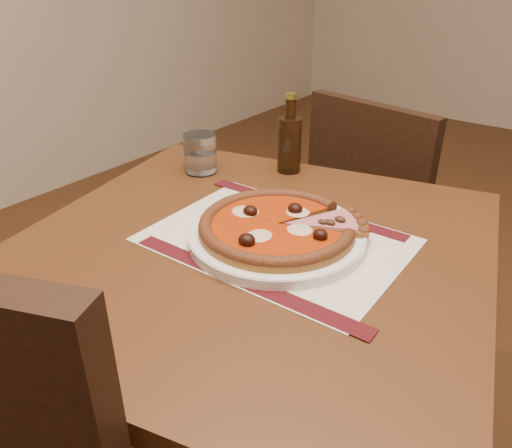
{
  "coord_description": "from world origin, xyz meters",
  "views": [
    {
      "loc": [
        0.03,
        -1.22,
        1.19
      ],
      "look_at": [
        -0.43,
        -0.61,
        0.78
      ],
      "focal_mm": 35.0,
      "sensor_mm": 36.0,
      "label": 1
    }
  ],
  "objects": [
    {
      "name": "pizza",
      "position": [
        -0.4,
        -0.59,
        0.78
      ],
      "size": [
        0.27,
        0.27,
        0.04
      ],
      "color": "#A46E27",
      "rests_on": "plate"
    },
    {
      "name": "ham_slice",
      "position": [
        -0.33,
        -0.52,
        0.78
      ],
      "size": [
        0.13,
        0.13,
        0.02
      ],
      "rotation": [
        0.0,
        0.0,
        0.79
      ],
      "color": "#A46E27",
      "rests_on": "plate"
    },
    {
      "name": "placemat",
      "position": [
        -0.4,
        -0.59,
        0.75
      ],
      "size": [
        0.44,
        0.32,
        0.0
      ],
      "primitive_type": "cube",
      "rotation": [
        0.0,
        0.0,
        0.02
      ],
      "color": "white",
      "rests_on": "table"
    },
    {
      "name": "plate",
      "position": [
        -0.4,
        -0.59,
        0.76
      ],
      "size": [
        0.31,
        0.31,
        0.02
      ],
      "primitive_type": "cylinder",
      "color": "white",
      "rests_on": "placemat"
    },
    {
      "name": "bottle",
      "position": [
        -0.57,
        -0.31,
        0.82
      ],
      "size": [
        0.05,
        0.05,
        0.18
      ],
      "color": "#311D0C",
      "rests_on": "table"
    },
    {
      "name": "table",
      "position": [
        -0.43,
        -0.63,
        0.65
      ],
      "size": [
        0.96,
        0.96,
        0.75
      ],
      "rotation": [
        0.0,
        0.0,
        0.23
      ],
      "color": "#582F15",
      "rests_on": "ground"
    },
    {
      "name": "chair_far",
      "position": [
        -0.5,
        0.11,
        0.49
      ],
      "size": [
        0.46,
        0.46,
        0.85
      ],
      "rotation": [
        0.0,
        0.0,
        2.97
      ],
      "color": "black",
      "rests_on": "ground"
    },
    {
      "name": "water_glass",
      "position": [
        -0.72,
        -0.44,
        0.8
      ],
      "size": [
        0.1,
        0.1,
        0.09
      ],
      "primitive_type": "cylinder",
      "rotation": [
        0.0,
        0.0,
        -0.35
      ],
      "color": "white",
      "rests_on": "table"
    }
  ]
}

